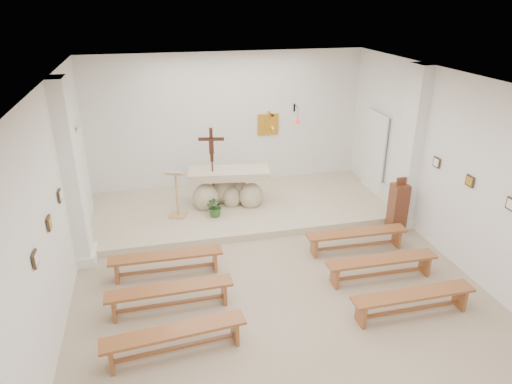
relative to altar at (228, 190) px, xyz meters
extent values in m
cube|color=tan|center=(0.27, -3.57, -0.52)|extent=(7.00, 10.00, 0.00)
cube|color=white|center=(-3.22, -3.57, 1.23)|extent=(0.02, 10.00, 3.50)
cube|color=white|center=(3.76, -3.57, 1.23)|extent=(0.02, 10.00, 3.50)
cube|color=white|center=(0.27, 1.42, 1.23)|extent=(7.00, 0.02, 3.50)
cube|color=silver|center=(0.27, -3.57, 2.97)|extent=(7.00, 10.00, 0.02)
cube|color=#C3B596|center=(0.27, -0.07, -0.44)|extent=(6.98, 3.00, 0.15)
cube|color=white|center=(-3.10, -1.57, 1.23)|extent=(0.26, 0.55, 3.50)
cube|color=white|center=(3.64, -1.57, 1.23)|extent=(0.26, 0.55, 3.50)
cube|color=gold|center=(1.32, 1.39, 1.13)|extent=(0.55, 0.04, 0.55)
cube|color=black|center=(2.02, 1.40, 1.53)|extent=(0.04, 0.02, 0.20)
cylinder|color=black|center=(2.02, 1.25, 1.60)|extent=(0.02, 0.30, 0.02)
cylinder|color=black|center=(2.02, 1.10, 1.43)|extent=(0.01, 0.01, 0.34)
sphere|color=red|center=(2.02, 1.10, 1.24)|extent=(0.11, 0.11, 0.11)
cube|color=#3B2A1A|center=(-3.20, -4.37, 1.20)|extent=(0.03, 0.20, 0.20)
cube|color=#3B2A1A|center=(-3.20, -3.37, 1.20)|extent=(0.03, 0.20, 0.20)
cube|color=#3B2A1A|center=(-3.20, -2.37, 1.20)|extent=(0.03, 0.20, 0.20)
cube|color=#3B2A1A|center=(3.74, -4.37, 1.20)|extent=(0.03, 0.20, 0.20)
cube|color=#3B2A1A|center=(3.74, -3.37, 1.20)|extent=(0.03, 0.20, 0.20)
cube|color=#3B2A1A|center=(3.74, -2.37, 1.20)|extent=(0.03, 0.20, 0.20)
cube|color=silver|center=(-3.16, -0.87, -0.25)|extent=(0.10, 0.85, 0.52)
cube|color=silver|center=(3.70, -0.87, -0.25)|extent=(0.10, 0.85, 0.52)
ellipsoid|color=beige|center=(-0.55, -0.08, -0.11)|extent=(0.60, 0.51, 0.68)
ellipsoid|color=beige|center=(0.51, -0.19, -0.13)|extent=(0.56, 0.48, 0.64)
ellipsoid|color=beige|center=(-0.10, 0.20, -0.10)|extent=(0.64, 0.55, 0.60)
ellipsoid|color=beige|center=(0.29, 0.11, -0.15)|extent=(0.52, 0.45, 0.56)
ellipsoid|color=beige|center=(0.07, -0.06, -0.18)|extent=(0.44, 0.38, 0.52)
cube|color=beige|center=(0.02, 0.00, 0.42)|extent=(1.94, 0.97, 0.18)
cube|color=tan|center=(-1.22, -0.36, -0.35)|extent=(0.43, 0.43, 0.04)
cylinder|color=tan|center=(-1.22, -0.36, 0.11)|extent=(0.05, 0.05, 0.97)
cube|color=tan|center=(-1.23, -0.38, 0.64)|extent=(0.48, 0.41, 0.16)
cube|color=white|center=(-1.24, -0.42, 0.69)|extent=(0.41, 0.34, 0.12)
cylinder|color=#3B1B12|center=(-0.36, -0.02, -0.35)|extent=(0.25, 0.25, 0.03)
cylinder|color=#3B1B12|center=(-0.36, -0.02, 0.20)|extent=(0.04, 0.04, 1.14)
cube|color=#3B1B12|center=(-0.36, -0.02, 1.14)|extent=(0.08, 0.07, 0.78)
cube|color=#3B1B12|center=(-0.36, -0.02, 1.27)|extent=(0.57, 0.17, 0.07)
cube|color=#3B1B12|center=(-0.37, -0.05, 1.11)|extent=(0.11, 0.06, 0.33)
imported|color=#2B5B24|center=(-0.39, -0.56, -0.13)|extent=(0.48, 0.42, 0.49)
cube|color=brown|center=(3.37, -1.82, 0.01)|extent=(0.33, 0.33, 1.06)
cube|color=brown|center=(3.37, -1.82, 0.62)|extent=(0.21, 0.05, 0.17)
cube|color=brown|center=(-1.59, -2.45, -0.11)|extent=(2.04, 0.36, 0.05)
cube|color=brown|center=(-2.47, -2.44, -0.32)|extent=(0.06, 0.30, 0.39)
cube|color=brown|center=(-0.71, -2.47, -0.32)|extent=(0.06, 0.30, 0.39)
cube|color=brown|center=(-1.59, -2.45, -0.41)|extent=(1.71, 0.09, 0.05)
cube|color=brown|center=(2.14, -2.45, -0.11)|extent=(2.04, 0.38, 0.05)
cube|color=brown|center=(1.26, -2.43, -0.32)|extent=(0.06, 0.30, 0.39)
cube|color=brown|center=(3.02, -2.48, -0.32)|extent=(0.06, 0.30, 0.39)
cube|color=brown|center=(2.14, -2.45, -0.41)|extent=(1.71, 0.11, 0.05)
cube|color=brown|center=(-1.59, -3.49, -0.11)|extent=(2.04, 0.36, 0.05)
cube|color=brown|center=(-2.47, -3.51, -0.32)|extent=(0.06, 0.30, 0.39)
cube|color=brown|center=(-0.71, -3.48, -0.32)|extent=(0.06, 0.30, 0.39)
cube|color=brown|center=(-1.59, -3.49, -0.41)|extent=(1.71, 0.09, 0.05)
cube|color=brown|center=(2.14, -3.49, -0.11)|extent=(2.04, 0.35, 0.05)
cube|color=brown|center=(1.26, -3.48, -0.32)|extent=(0.06, 0.30, 0.39)
cube|color=brown|center=(3.02, -3.50, -0.32)|extent=(0.06, 0.30, 0.39)
cube|color=brown|center=(2.14, -3.49, -0.41)|extent=(1.71, 0.08, 0.05)
cube|color=brown|center=(-1.59, -4.53, -0.11)|extent=(2.06, 0.51, 0.05)
cube|color=brown|center=(-2.47, -4.61, -0.32)|extent=(0.08, 0.30, 0.39)
cube|color=brown|center=(-0.72, -4.45, -0.32)|extent=(0.08, 0.30, 0.39)
cube|color=brown|center=(-1.59, -4.53, -0.41)|extent=(1.71, 0.21, 0.05)
cube|color=brown|center=(2.14, -4.53, -0.11)|extent=(2.04, 0.33, 0.05)
cube|color=brown|center=(1.26, -4.53, -0.32)|extent=(0.06, 0.30, 0.39)
cube|color=brown|center=(3.02, -4.53, -0.32)|extent=(0.06, 0.30, 0.39)
cube|color=brown|center=(2.14, -4.53, -0.41)|extent=(1.71, 0.06, 0.05)
camera|label=1|loc=(-1.65, -9.73, 4.22)|focal=32.00mm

